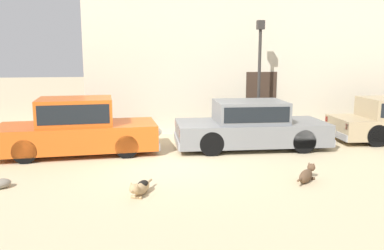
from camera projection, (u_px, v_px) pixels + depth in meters
The scene contains 7 objects.
ground_plane at pixel (169, 162), 10.22m from camera, with size 80.00×80.00×0.00m, color #CCB78E.
parked_sedan_nearest at pixel (77, 127), 10.93m from camera, with size 4.45×1.95×1.54m.
parked_sedan_second at pixel (250, 125), 11.65m from camera, with size 4.51×1.97×1.38m.
stray_dog_spotted at pixel (141, 187), 7.77m from camera, with size 0.49×0.92×0.35m.
stray_dog_tan at pixel (307, 175), 8.60m from camera, with size 0.72×0.77×0.36m.
street_lamp at pixel (260, 63), 12.86m from camera, with size 0.22×0.22×3.76m.
rubble_pile at pixel (0, 184), 8.18m from camera, with size 0.43×0.31×0.20m, color gray.
Camera 1 is at (-0.91, -9.88, 2.71)m, focal length 37.48 mm.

